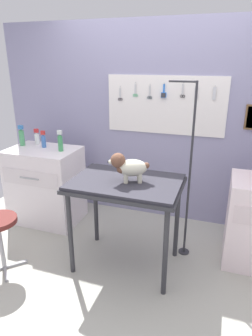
{
  "coord_description": "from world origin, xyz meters",
  "views": [
    {
      "loc": [
        0.75,
        -2.1,
        1.87
      ],
      "look_at": [
        -0.03,
        0.19,
        0.99
      ],
      "focal_mm": 31.74,
      "sensor_mm": 36.0,
      "label": 1
    }
  ],
  "objects": [
    {
      "name": "spray_bottle_short",
      "position": [
        -0.98,
        0.7,
        1.01
      ],
      "size": [
        0.05,
        0.05,
        0.24
      ],
      "color": "#41975A",
      "rests_on": "counter_left"
    },
    {
      "name": "rear_wall_panel",
      "position": [
        0.01,
        1.28,
        1.16
      ],
      "size": [
        4.0,
        0.11,
        2.3
      ],
      "color": "#8E8AAD",
      "rests_on": "ground"
    },
    {
      "name": "dog",
      "position": [
        -0.0,
        0.17,
        1.01
      ],
      "size": [
        0.35,
        0.25,
        0.26
      ],
      "color": "beige",
      "rests_on": "grooming_table"
    },
    {
      "name": "ground",
      "position": [
        0.0,
        0.0,
        -0.02
      ],
      "size": [
        4.4,
        4.0,
        0.04
      ],
      "primitive_type": "cube",
      "color": "#ABA99C"
    },
    {
      "name": "grooming_table",
      "position": [
        -0.03,
        0.19,
        0.78
      ],
      "size": [
        0.98,
        0.67,
        0.87
      ],
      "color": "#2D2D33",
      "rests_on": "ground"
    },
    {
      "name": "grooming_arm",
      "position": [
        0.47,
        0.54,
        0.8
      ],
      "size": [
        0.3,
        0.11,
        1.71
      ],
      "color": "#2D2D33",
      "rests_on": "ground"
    },
    {
      "name": "counter_left",
      "position": [
        -1.22,
        0.7,
        0.45
      ],
      "size": [
        0.8,
        0.58,
        0.91
      ],
      "color": "silver",
      "rests_on": "ground"
    },
    {
      "name": "conditioner_bottle",
      "position": [
        -1.24,
        0.77,
        0.99
      ],
      "size": [
        0.05,
        0.05,
        0.2
      ],
      "color": "#3E6FB9",
      "rests_on": "counter_left"
    },
    {
      "name": "detangler_spray",
      "position": [
        -1.4,
        0.87,
        0.98
      ],
      "size": [
        0.06,
        0.06,
        0.19
      ],
      "color": "white",
      "rests_on": "counter_left"
    },
    {
      "name": "spray_bottle_tall",
      "position": [
        -1.53,
        0.76,
        1.01
      ],
      "size": [
        0.06,
        0.06,
        0.24
      ],
      "color": "#47965E",
      "rests_on": "counter_left"
    }
  ]
}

